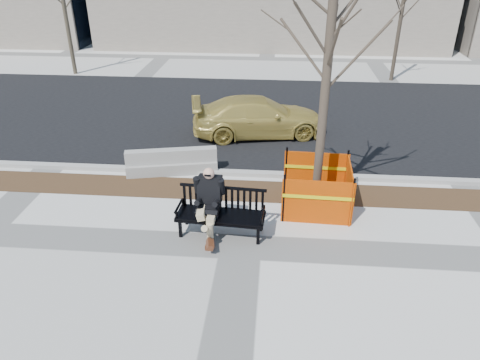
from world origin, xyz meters
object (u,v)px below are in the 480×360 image
object	(u,v)px
seated_man	(210,231)
tree_fence	(315,206)
bench	(221,233)
sedan	(258,134)
jersey_barrier_left	(173,173)

from	to	relation	value
seated_man	tree_fence	bearing A→B (deg)	31.90
seated_man	tree_fence	world-z (taller)	tree_fence
bench	tree_fence	world-z (taller)	tree_fence
seated_man	sedan	world-z (taller)	seated_man
bench	tree_fence	xyz separation A→B (m)	(2.30, 1.44, 0.00)
tree_fence	jersey_barrier_left	size ratio (longest dim) A/B	2.41
sedan	jersey_barrier_left	size ratio (longest dim) A/B	1.74
bench	jersey_barrier_left	world-z (taller)	bench
seated_man	bench	bearing A→B (deg)	-11.12
tree_fence	sedan	bearing A→B (deg)	109.51
seated_man	sedan	xyz separation A→B (m)	(0.86, 6.22, 0.00)
tree_fence	sedan	xyz separation A→B (m)	(-1.72, 4.86, 0.00)
bench	seated_man	size ratio (longest dim) A/B	1.28
tree_fence	sedan	world-z (taller)	tree_fence
jersey_barrier_left	tree_fence	bearing A→B (deg)	-33.55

